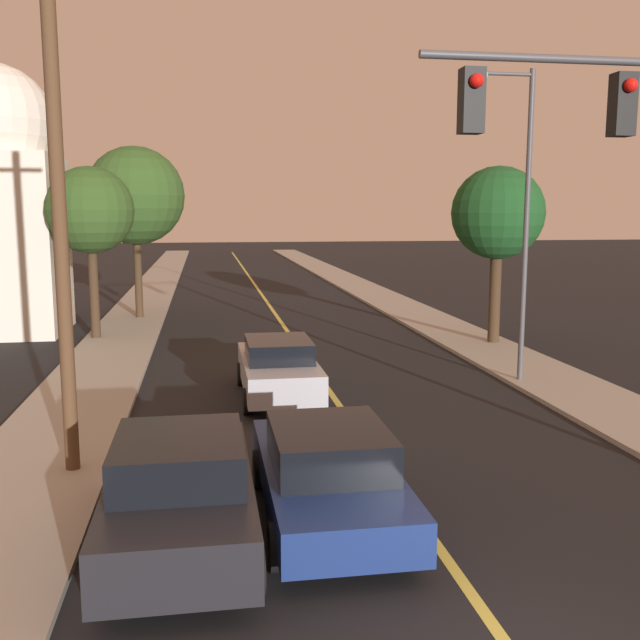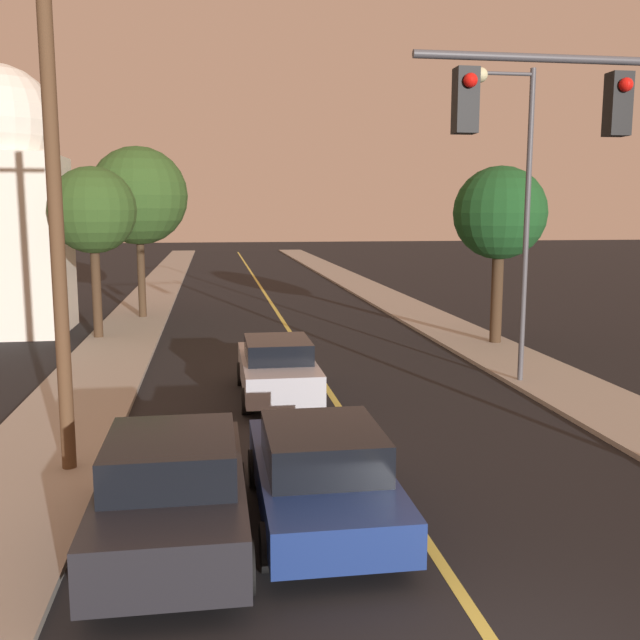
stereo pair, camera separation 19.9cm
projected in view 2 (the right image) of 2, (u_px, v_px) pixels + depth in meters
road_surface at (262, 288)px, 41.85m from camera, size 9.46×80.00×0.01m
sidewalk_left at (158, 289)px, 40.96m from camera, size 2.50×80.00×0.12m
sidewalk_right at (361, 286)px, 42.72m from camera, size 2.50×80.00×0.12m
car_near_lane_front at (321, 472)px, 10.32m from camera, size 1.96×4.52×1.46m
car_near_lane_second at (277, 367)px, 17.19m from camera, size 1.85×4.38×1.47m
car_outer_lane_front at (173, 490)px, 9.48m from camera, size 2.00×4.38×1.60m
streetlamp_right at (516, 188)px, 17.85m from camera, size 1.61×0.36×7.84m
utility_pole_left at (55, 198)px, 11.57m from camera, size 1.60×0.24×8.84m
tree_left_near at (93, 211)px, 24.33m from camera, size 2.96×2.96×5.89m
tree_left_far at (138, 196)px, 29.07m from camera, size 3.99×3.99×6.99m
tree_right_near at (500, 214)px, 23.38m from camera, size 3.06×3.06×5.84m
domed_building_left at (4, 199)px, 25.87m from camera, size 4.09×4.09×9.66m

